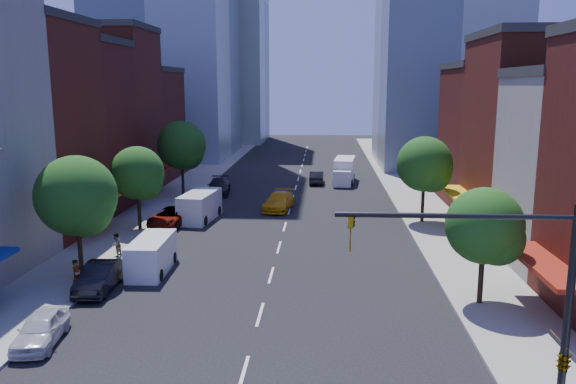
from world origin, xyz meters
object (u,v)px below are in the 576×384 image
Objects in this scene: taxi at (279,201)px; traffic_car_far at (345,170)px; pedestrian_near at (77,276)px; parked_car_front at (41,329)px; traffic_car_oncoming at (317,177)px; parked_car_rear at (219,186)px; box_truck at (344,171)px; cargo_van_near at (151,256)px; cargo_van_far at (199,207)px; parked_car_second at (100,277)px; parked_car_third at (170,217)px; pedestrian_far at (116,245)px.

taxi is 21.62m from traffic_car_far.
parked_car_front is at bearing -157.95° from pedestrian_near.
parked_car_front is 2.25× the size of pedestrian_near.
taxi is 14.75m from traffic_car_oncoming.
parked_car_rear is 1.24× the size of traffic_car_oncoming.
traffic_car_oncoming is 0.61× the size of box_truck.
taxi is (7.03, -7.20, -0.01)m from parked_car_rear.
cargo_van_near is 0.87× the size of cargo_van_far.
taxi reaches higher than parked_car_second.
cargo_van_far reaches higher than parked_car_third.
traffic_car_oncoming reaches higher than traffic_car_far.
parked_car_third is at bearing -102.11° from parked_car_rear.
parked_car_rear is 15.70m from box_truck.
pedestrian_far is (-3.20, 2.58, -0.12)m from cargo_van_near.
pedestrian_far is at bearing -90.24° from parked_car_third.
parked_car_front is 45.84m from box_truck.
cargo_van_near is 19.43m from taxi.
traffic_car_far is at bearing 67.85° from parked_car_third.
parked_car_rear is 0.76× the size of box_truck.
box_truck is at bearing 62.88° from parked_car_front.
cargo_van_far reaches higher than pedestrian_far.
parked_car_second is at bearing -98.99° from parked_car_rear.
pedestrian_near reaches higher than parked_car_front.
traffic_car_far is (6.85, 20.51, -0.08)m from taxi.
parked_car_rear is at bearing 142.26° from taxi.
box_truck reaches higher than pedestrian_near.
traffic_car_oncoming is 32.79m from pedestrian_far.
traffic_car_far is at bearing 93.16° from box_truck.
taxi is at bearing 41.45° from cargo_van_far.
parked_car_second is 0.84× the size of parked_car_rear.
taxi is at bearing 65.37° from parked_car_front.
cargo_van_far is (-0.02, 13.74, 0.13)m from cargo_van_near.
cargo_van_far is at bearing 88.44° from cargo_van_near.
cargo_van_far is 11.61m from pedestrian_far.
traffic_car_oncoming is at bearing 71.64° from cargo_van_near.
parked_car_rear is at bearing 89.56° from cargo_van_near.
cargo_van_near is at bearing 74.07° from traffic_car_oncoming.
box_truck is at bearing 64.55° from parked_car_second.
parked_car_rear is 25.51m from cargo_van_near.
pedestrian_far is at bearing -99.49° from cargo_van_far.
parked_car_front is 44.26m from traffic_car_oncoming.
parked_car_second is at bearing 72.58° from traffic_car_oncoming.
parked_car_third is at bearing -172.03° from pedestrian_far.
traffic_car_oncoming is (11.82, 35.92, -0.03)m from parked_car_second.
box_truck is 34.77m from pedestrian_far.
parked_car_front is at bearing 75.30° from traffic_car_oncoming.
parked_car_rear is at bearing 91.26° from parked_car_third.
box_truck reaches higher than traffic_car_far.
traffic_car_oncoming is 2.84× the size of pedestrian_far.
parked_car_rear reaches higher than parked_car_front.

